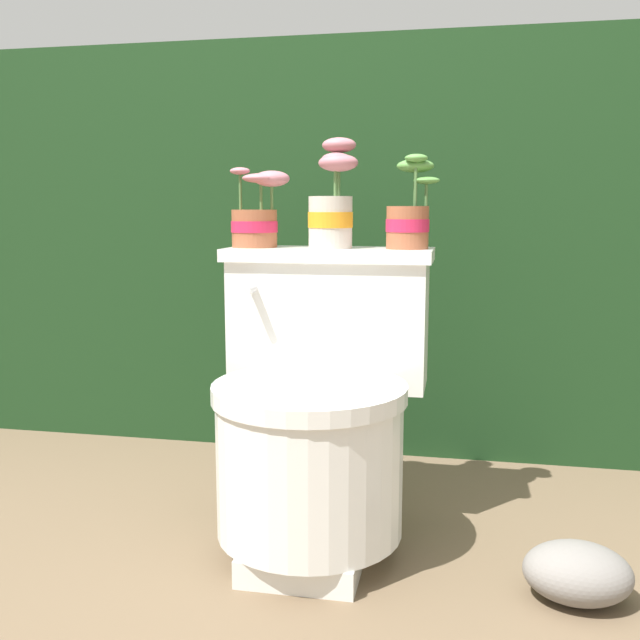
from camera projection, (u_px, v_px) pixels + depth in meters
ground_plane at (302, 544)px, 1.65m from camera, size 12.00×12.00×0.00m
hedge_backdrop at (368, 244)px, 2.66m from camera, size 3.26×1.00×1.27m
toilet at (316, 413)px, 1.62m from camera, size 0.50×0.55×0.67m
potted_plant_left at (256, 217)px, 1.74m from camera, size 0.15×0.11×0.19m
potted_plant_midleft at (332, 206)px, 1.70m from camera, size 0.12×0.11×0.26m
potted_plant_middle at (409, 217)px, 1.67m from camera, size 0.12×0.10×0.22m
garden_stone at (577, 573)px, 1.40m from camera, size 0.21×0.17×0.12m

